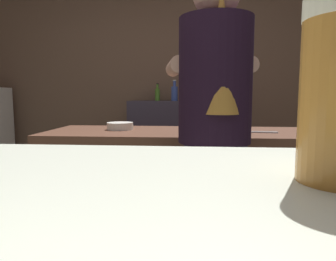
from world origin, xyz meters
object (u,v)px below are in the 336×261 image
at_px(bottle_vinegar, 214,94).
at_px(chefs_knife, 257,132).
at_px(mixing_bowl, 120,126).
at_px(knife_block, 328,115).
at_px(bottle_hot_sauce, 157,94).
at_px(bottle_soy, 174,93).
at_px(bartender, 215,128).

bearing_deg(bottle_vinegar, chefs_knife, -82.34).
height_order(mixing_bowl, bottle_vinegar, bottle_vinegar).
xyz_separation_m(knife_block, bottle_hot_sauce, (-1.18, 1.35, 0.13)).
xyz_separation_m(knife_block, chefs_knife, (-0.42, -0.04, -0.10)).
bearing_deg(bottle_soy, chefs_knife, -66.36).
bearing_deg(bottle_soy, mixing_bowl, -103.09).
bearing_deg(chefs_knife, bartender, -117.97).
xyz_separation_m(mixing_bowl, bottle_vinegar, (0.68, 1.20, 0.21)).
height_order(bartender, bottle_vinegar, bartender).
height_order(chefs_knife, bottle_soy, bottle_soy).
height_order(chefs_knife, bottle_hot_sauce, bottle_hot_sauce).
height_order(knife_block, chefs_knife, knife_block).
relative_size(bartender, knife_block, 5.97).
xyz_separation_m(chefs_knife, bottle_hot_sauce, (-0.76, 1.39, 0.23)).
bearing_deg(bottle_vinegar, knife_block, -64.64).
bearing_deg(knife_block, bottle_vinegar, 115.36).
height_order(bartender, knife_block, bartender).
distance_m(knife_block, mixing_bowl, 1.28).
height_order(bartender, mixing_bowl, bartender).
height_order(chefs_knife, bottle_vinegar, bottle_vinegar).
distance_m(chefs_knife, bottle_hot_sauce, 1.60).
distance_m(knife_block, bottle_hot_sauce, 1.80).
bearing_deg(chefs_knife, bottle_hot_sauce, 125.08).
height_order(knife_block, bottle_vinegar, bottle_vinegar).
bearing_deg(bottle_soy, bartender, -80.29).
bearing_deg(chefs_knife, knife_block, 11.64).
xyz_separation_m(bartender, bottle_vinegar, (0.10, 1.70, 0.16)).
relative_size(knife_block, chefs_knife, 1.20).
distance_m(bartender, bottle_soy, 1.75).
xyz_separation_m(knife_block, bottle_soy, (-0.99, 1.27, 0.14)).
relative_size(chefs_knife, bottle_soy, 1.13).
xyz_separation_m(knife_block, mixing_bowl, (-1.28, 0.06, -0.08)).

